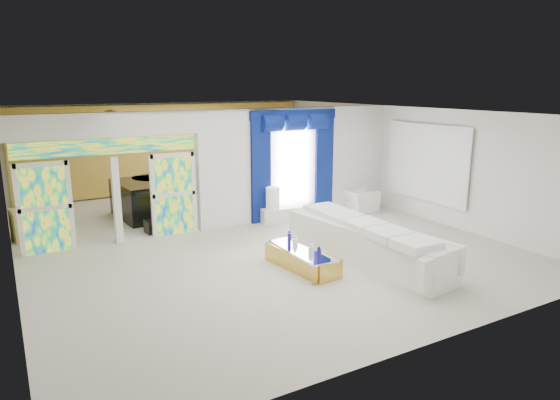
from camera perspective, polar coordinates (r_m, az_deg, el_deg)
floor at (r=12.20m, az=-4.02°, el=-4.08°), size 12.00×12.00×0.00m
dividing_wall at (r=13.72m, az=2.18°, el=4.31°), size 5.70×0.18×3.00m
dividing_header at (r=11.76m, az=-19.19°, el=8.13°), size 4.30×0.18×0.55m
stained_panel_left at (r=11.84m, az=-25.33°, el=-0.85°), size 0.95×0.04×2.00m
stained_panel_right at (r=12.34m, az=-12.10°, el=0.67°), size 0.95×0.04×2.00m
stained_transom at (r=11.80m, az=-19.02°, el=5.84°), size 4.00×0.05×0.35m
window_pane at (r=13.52m, az=1.50°, el=3.97°), size 1.00×0.02×2.30m
blue_drape_left at (r=13.02m, az=-2.21°, el=3.39°), size 0.55×0.10×2.80m
blue_drape_right at (r=14.04m, az=5.07°, el=4.06°), size 0.55×0.10×2.80m
blue_pelmet at (r=13.34m, az=1.60°, el=9.77°), size 2.60×0.12×0.25m
wall_mirror at (r=13.92m, az=16.46°, el=4.12°), size 0.04×2.70×1.90m
gold_curtains at (r=17.30m, az=-12.65°, el=5.84°), size 9.70×0.12×2.90m
white_sofa at (r=10.45m, az=9.73°, el=-5.02°), size 1.37×4.07×0.76m
coffee_table at (r=9.99m, az=2.53°, el=-6.85°), size 0.80×1.79×0.39m
console_table at (r=13.31m, az=0.30°, el=-1.69°), size 1.21×0.51×0.39m
table_lamp at (r=13.05m, az=-0.84°, el=0.20°), size 0.36×0.36×0.58m
armchair at (r=14.65m, az=9.09°, el=-0.02°), size 0.92×1.03×0.62m
grand_piano at (r=14.26m, az=-14.99°, el=0.11°), size 1.66×2.09×1.00m
piano_bench at (r=12.85m, az=-13.05°, el=-2.74°), size 1.01×0.46×0.33m
tv_console at (r=13.18m, az=-27.26°, el=-2.50°), size 0.62×0.58×0.77m
chandelier at (r=14.22m, az=-18.82°, el=8.60°), size 0.60×0.60×0.60m
decanters at (r=9.93m, az=2.71°, el=-5.30°), size 0.17×1.23×0.20m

